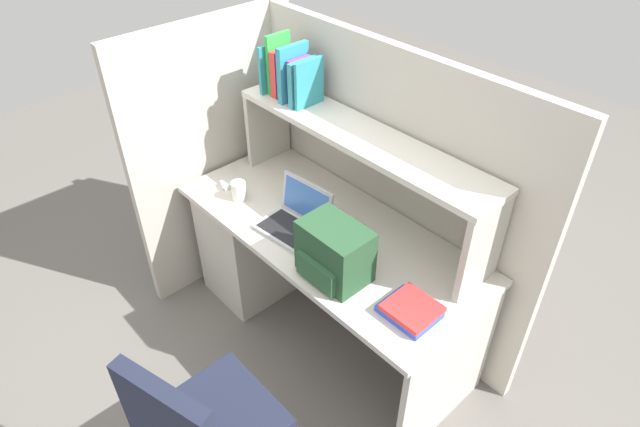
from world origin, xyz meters
TOP-DOWN VIEW (x-y plane):
  - ground_plane at (0.00, 0.00)m, footprint 8.00×8.00m
  - desk at (-0.39, 0.00)m, footprint 1.60×0.70m
  - cubicle_partition_rear at (0.00, 0.38)m, footprint 1.84×0.05m
  - cubicle_partition_left at (-0.85, -0.05)m, footprint 0.05×1.06m
  - overhead_hutch at (0.00, 0.20)m, footprint 1.44×0.28m
  - reference_books_on_shelf at (-0.49, 0.20)m, footprint 0.27×0.19m
  - laptop at (-0.11, -0.10)m, footprint 0.33×0.28m
  - backpack at (0.24, -0.19)m, footprint 0.30×0.23m
  - computer_mouse at (-0.61, -0.14)m, footprint 0.09×0.12m
  - paper_cup at (-0.49, -0.17)m, footprint 0.08×0.08m
  - desk_book_stack at (0.62, -0.13)m, footprint 0.22×0.19m

SIDE VIEW (x-z plane):
  - ground_plane at x=0.00m, z-range 0.00..0.00m
  - desk at x=-0.39m, z-range 0.04..0.77m
  - computer_mouse at x=-0.61m, z-range 0.73..0.76m
  - desk_book_stack at x=0.62m, z-range 0.73..0.78m
  - cubicle_partition_rear at x=0.00m, z-range 0.00..1.55m
  - cubicle_partition_left at x=-0.85m, z-range 0.00..1.55m
  - paper_cup at x=-0.49m, z-range 0.73..0.83m
  - laptop at x=-0.11m, z-range 0.67..0.89m
  - backpack at x=0.24m, z-range 0.73..0.98m
  - overhead_hutch at x=0.00m, z-range 0.86..1.31m
  - reference_books_on_shelf at x=-0.49m, z-range 1.16..1.46m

